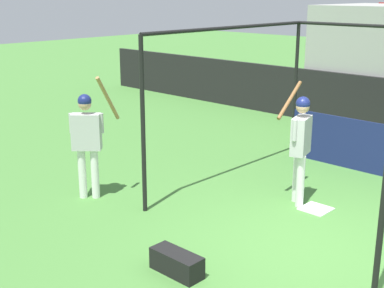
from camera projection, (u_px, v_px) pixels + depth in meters
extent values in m
plane|color=#477F38|center=(310.00, 252.00, 7.15)|extent=(60.00, 60.00, 0.00)
cube|color=maroon|center=(338.00, 68.00, 14.04)|extent=(0.45, 0.40, 0.10)
cube|color=maroon|center=(342.00, 59.00, 14.11)|extent=(0.45, 0.06, 0.40)
cube|color=maroon|center=(357.00, 70.00, 13.68)|extent=(0.45, 0.40, 0.10)
cube|color=maroon|center=(361.00, 60.00, 13.74)|extent=(0.45, 0.06, 0.40)
cube|color=maroon|center=(378.00, 72.00, 13.32)|extent=(0.45, 0.40, 0.10)
cube|color=maroon|center=(382.00, 62.00, 13.38)|extent=(0.45, 0.06, 0.40)
cube|color=maroon|center=(354.00, 50.00, 14.49)|extent=(0.45, 0.40, 0.10)
cube|color=maroon|center=(358.00, 41.00, 14.55)|extent=(0.45, 0.06, 0.40)
cube|color=maroon|center=(373.00, 52.00, 14.13)|extent=(0.45, 0.40, 0.10)
cube|color=maroon|center=(377.00, 43.00, 14.19)|extent=(0.45, 0.06, 0.40)
cube|color=maroon|center=(369.00, 34.00, 14.94)|extent=(0.45, 0.40, 0.10)
cube|color=maroon|center=(372.00, 25.00, 15.00)|extent=(0.45, 0.06, 0.40)
cube|color=maroon|center=(383.00, 18.00, 15.38)|extent=(0.45, 0.40, 0.10)
cylinder|color=black|center=(143.00, 127.00, 8.10)|extent=(0.07, 0.07, 2.75)
cylinder|color=black|center=(295.00, 91.00, 11.01)|extent=(0.07, 0.07, 2.75)
cylinder|color=black|center=(232.00, 28.00, 9.18)|extent=(0.06, 4.18, 0.06)
cube|color=navy|center=(379.00, 150.00, 9.98)|extent=(3.74, 0.03, 1.00)
cube|color=white|center=(316.00, 209.00, 8.53)|extent=(0.44, 0.44, 0.02)
cylinder|color=white|center=(300.00, 182.00, 8.53)|extent=(0.16, 0.16, 0.85)
cylinder|color=white|center=(297.00, 177.00, 8.75)|extent=(0.16, 0.16, 0.85)
cube|color=#B7B7B7|center=(301.00, 136.00, 8.44)|extent=(0.33, 0.49, 0.60)
sphere|color=tan|center=(303.00, 107.00, 8.31)|extent=(0.21, 0.21, 0.21)
sphere|color=navy|center=(303.00, 104.00, 8.30)|extent=(0.22, 0.22, 0.22)
cylinder|color=#B7B7B7|center=(295.00, 130.00, 8.22)|extent=(0.09, 0.09, 0.33)
cylinder|color=#B7B7B7|center=(303.00, 124.00, 8.62)|extent=(0.09, 0.09, 0.33)
cylinder|color=brown|center=(290.00, 100.00, 8.66)|extent=(0.14, 0.74, 0.54)
sphere|color=brown|center=(309.00, 118.00, 8.52)|extent=(0.08, 0.08, 0.08)
cylinder|color=white|center=(82.00, 174.00, 8.91)|extent=(0.18, 0.18, 0.85)
cylinder|color=white|center=(95.00, 174.00, 8.91)|extent=(0.18, 0.18, 0.85)
cube|color=#B7B7B7|center=(86.00, 132.00, 8.71)|extent=(0.50, 0.48, 0.60)
sphere|color=tan|center=(85.00, 104.00, 8.58)|extent=(0.21, 0.21, 0.21)
sphere|color=navy|center=(85.00, 101.00, 8.57)|extent=(0.22, 0.22, 0.22)
cylinder|color=#B7B7B7|center=(71.00, 123.00, 8.72)|extent=(0.10, 0.10, 0.33)
cylinder|color=#B7B7B7|center=(101.00, 123.00, 8.71)|extent=(0.10, 0.10, 0.33)
cylinder|color=#AD7F4C|center=(108.00, 99.00, 8.54)|extent=(0.23, 0.56, 0.78)
sphere|color=#AD7F4C|center=(96.00, 120.00, 8.76)|extent=(0.08, 0.08, 0.08)
cube|color=black|center=(177.00, 263.00, 6.56)|extent=(0.70, 0.28, 0.28)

